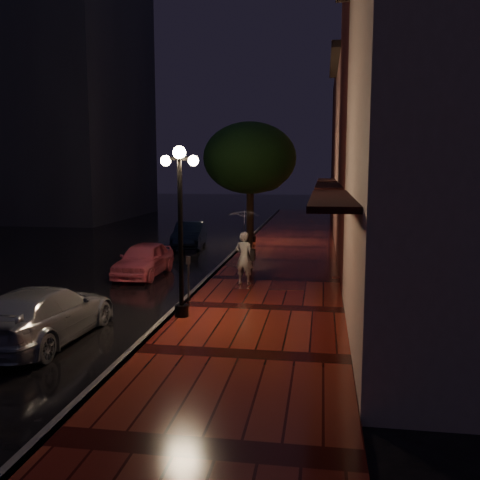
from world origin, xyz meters
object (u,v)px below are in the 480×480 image
Objects in this scene: streetlamp_near at (180,221)px; woman_with_umbrella at (244,235)px; silver_car at (44,314)px; pink_car at (144,259)px; street_tree at (250,160)px; navy_car at (190,235)px; streetlamp_far at (253,194)px; parking_meter at (188,274)px.

streetlamp_near is 4.26m from woman_with_umbrella.
pink_car is at bearing -86.49° from silver_car.
street_tree is at bearing 60.97° from pink_car.
navy_car is (-3.20, 1.55, -3.61)m from street_tree.
navy_car is at bearing 154.12° from street_tree.
navy_car is (-2.94, 12.54, -1.97)m from streetlamp_near.
streetlamp_near is 13.03m from navy_car.
navy_car is 0.87× the size of silver_car.
pink_car is at bearing -119.83° from street_tree.
silver_car is at bearing -143.60° from streetlamp_near.
streetlamp_far is 3.44m from street_tree.
streetlamp_near is 0.74× the size of street_tree.
woman_with_umbrella is at bearing -19.53° from pink_car.
woman_with_umbrella reaches higher than silver_car.
streetlamp_near is at bearing -82.56° from navy_car.
pink_car is 4.82m from parking_meter.
streetlamp_far is 1.19× the size of pink_car.
street_tree reaches higher than navy_car.
silver_car is at bearing -146.45° from parking_meter.
streetlamp_near is at bearing -91.35° from street_tree.
streetlamp_near is 1.78× the size of woman_with_umbrella.
streetlamp_far is at bearing -97.61° from silver_car.
parking_meter is (-0.20, -12.49, -1.66)m from streetlamp_far.
navy_car is 14.52m from silver_car.
parking_meter is (2.48, 3.49, 0.30)m from silver_car.
street_tree is (0.26, 10.99, 1.64)m from streetlamp_near.
silver_car reaches higher than pink_car.
parking_meter is at bearing -90.92° from streetlamp_far.
woman_with_umbrella reaches higher than pink_car.
streetlamp_near is 14.00m from streetlamp_far.
street_tree is 1.32× the size of silver_car.
street_tree is 5.07m from navy_car.
street_tree is 13.78m from silver_car.
streetlamp_far reaches higher than parking_meter.
streetlamp_near is 11.12m from street_tree.
streetlamp_near is 2.25m from parking_meter.
streetlamp_far is at bearing 20.65° from navy_car.
streetlamp_far is 0.98× the size of silver_car.
streetlamp_near is at bearing -61.46° from pink_car.
parking_meter is at bearing 97.56° from streetlamp_near.
streetlamp_near and streetlamp_far have the same top height.
street_tree reaches higher than parking_meter.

